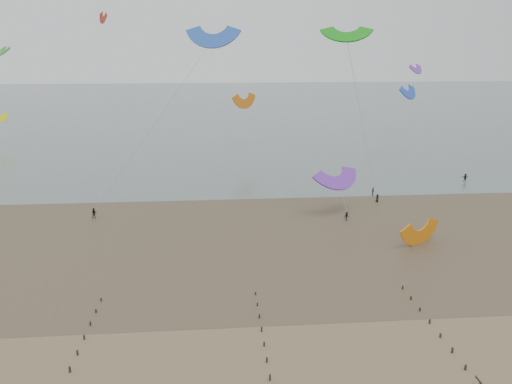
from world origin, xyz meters
TOP-DOWN VIEW (x-y plane):
  - ground at (0.00, 0.00)m, footprint 500.00×500.00m
  - sea_and_shore at (-4.08, 34.40)m, footprint 500.00×665.00m
  - kitesurfers at (27.90, 48.27)m, footprint 137.48×23.19m
  - grounded_kite at (29.70, 25.79)m, footprint 8.90×8.32m
  - kites_airborne at (-15.07, 85.85)m, footprint 244.85×113.98m

SIDE VIEW (x-z plane):
  - ground at x=0.00m, z-range 0.00..0.00m
  - grounded_kite at x=29.70m, z-range -1.95..1.95m
  - sea_and_shore at x=-4.08m, z-range -0.01..0.02m
  - kitesurfers at x=27.90m, z-range -0.08..1.74m
  - kites_airborne at x=-15.07m, z-range -1.49..43.74m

